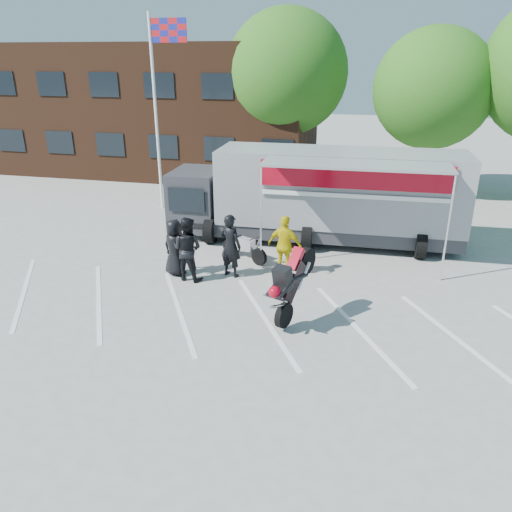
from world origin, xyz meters
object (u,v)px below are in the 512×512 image
at_px(parked_motorcycle, 244,260).
at_px(spectator_leather_b, 231,246).
at_px(tree_mid, 433,89).
at_px(transporter_truck, 323,241).
at_px(spectator_leather_a, 175,247).
at_px(stunt_bike_rider, 299,318).
at_px(spectator_hivis, 285,246).
at_px(flagpole, 160,90).
at_px(spectator_leather_c, 187,249).
at_px(tree_left, 286,73).

distance_m(parked_motorcycle, spectator_leather_b, 1.66).
relative_size(tree_mid, transporter_truck, 0.73).
bearing_deg(transporter_truck, spectator_leather_a, -137.35).
bearing_deg(transporter_truck, spectator_leather_b, -124.76).
height_order(stunt_bike_rider, spectator_hivis, spectator_hivis).
height_order(flagpole, tree_mid, flagpole).
distance_m(parked_motorcycle, stunt_bike_rider, 4.29).
bearing_deg(spectator_hivis, flagpole, -29.74).
height_order(flagpole, spectator_leather_c, flagpole).
distance_m(spectator_leather_a, spectator_leather_b, 1.73).
xyz_separation_m(stunt_bike_rider, spectator_leather_b, (-2.47, 2.23, 0.99)).
xyz_separation_m(tree_left, tree_mid, (7.00, -1.00, -0.62)).
relative_size(flagpole, tree_mid, 1.04).
distance_m(flagpole, transporter_truck, 9.27).
bearing_deg(parked_motorcycle, spectator_leather_c, 173.81).
xyz_separation_m(tree_left, stunt_bike_rider, (3.03, -14.75, -5.57)).
distance_m(tree_mid, stunt_bike_rider, 15.14).
distance_m(tree_mid, parked_motorcycle, 12.98).
bearing_deg(spectator_hivis, spectator_leather_a, 26.44).
height_order(transporter_truck, spectator_leather_c, spectator_leather_c).
bearing_deg(spectator_leather_c, transporter_truck, -121.33).
distance_m(tree_mid, spectator_leather_a, 14.90).
bearing_deg(spectator_hivis, parked_motorcycle, -15.95).
bearing_deg(spectator_leather_b, flagpole, -34.44).
xyz_separation_m(flagpole, stunt_bike_rider, (7.28, -8.75, -5.05)).
distance_m(tree_left, spectator_leather_c, 13.84).
height_order(tree_left, parked_motorcycle, tree_left).
height_order(transporter_truck, parked_motorcycle, transporter_truck).
xyz_separation_m(spectator_leather_b, spectator_leather_c, (-1.20, -0.54, -0.01)).
relative_size(spectator_leather_b, spectator_leather_c, 1.01).
distance_m(tree_left, spectator_hivis, 13.08).
bearing_deg(parked_motorcycle, flagpole, 71.76).
relative_size(flagpole, stunt_bike_rider, 3.71).
height_order(tree_mid, parked_motorcycle, tree_mid).
xyz_separation_m(parked_motorcycle, spectator_leather_c, (-1.29, -1.86, 0.99)).
xyz_separation_m(parked_motorcycle, stunt_bike_rider, (2.39, -3.56, 0.00)).
relative_size(flagpole, transporter_truck, 0.76).
height_order(transporter_truck, spectator_leather_a, spectator_leather_a).
xyz_separation_m(tree_mid, spectator_hivis, (-4.83, -11.05, -3.99)).
xyz_separation_m(parked_motorcycle, spectator_hivis, (1.52, -0.86, 0.95)).
bearing_deg(spectator_hivis, spectator_leather_c, 33.21).
bearing_deg(spectator_leather_c, stunt_bike_rider, 164.27).
relative_size(flagpole, spectator_hivis, 4.20).
xyz_separation_m(transporter_truck, spectator_leather_b, (-2.46, -3.76, 0.99)).
bearing_deg(spectator_hivis, tree_left, -66.23).
distance_m(parked_motorcycle, spectator_hivis, 1.99).
bearing_deg(transporter_truck, spectator_leather_c, -131.99).
xyz_separation_m(tree_mid, spectator_leather_a, (-8.14, -11.80, -4.05)).
relative_size(tree_mid, spectator_leather_c, 3.89).
xyz_separation_m(tree_mid, stunt_bike_rider, (-3.97, -13.75, -4.94)).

